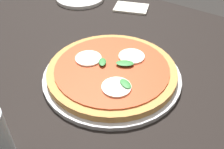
{
  "coord_description": "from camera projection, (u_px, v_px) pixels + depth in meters",
  "views": [
    {
      "loc": [
        -0.3,
        0.43,
        1.21
      ],
      "look_at": [
        0.02,
        -0.02,
        0.76
      ],
      "focal_mm": 42.34,
      "sensor_mm": 36.0,
      "label": 1
    }
  ],
  "objects": [
    {
      "name": "pizza",
      "position": [
        112.0,
        70.0,
        0.71
      ],
      "size": [
        0.35,
        0.35,
        0.03
      ],
      "color": "tan",
      "rests_on": "serving_tray"
    },
    {
      "name": "dining_table",
      "position": [
        114.0,
        108.0,
        0.75
      ],
      "size": [
        1.4,
        1.11,
        0.75
      ],
      "color": "black",
      "rests_on": "ground_plane"
    },
    {
      "name": "serving_tray",
      "position": [
        112.0,
        76.0,
        0.72
      ],
      "size": [
        0.37,
        0.37,
        0.01
      ],
      "primitive_type": "cylinder",
      "color": "silver",
      "rests_on": "dining_table"
    },
    {
      "name": "napkin",
      "position": [
        131.0,
        8.0,
        1.05
      ],
      "size": [
        0.15,
        0.13,
        0.01
      ],
      "primitive_type": "cube",
      "rotation": [
        0.0,
        0.0,
        0.38
      ],
      "color": "white",
      "rests_on": "dining_table"
    }
  ]
}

